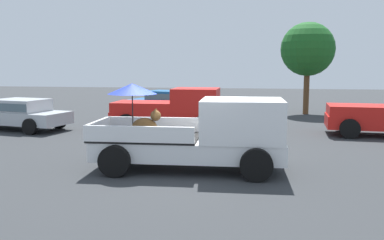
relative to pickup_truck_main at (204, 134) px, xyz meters
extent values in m
plane|color=#2D3033|center=(-0.41, -0.01, -0.98)|extent=(80.00, 80.00, 0.00)
cylinder|color=black|center=(1.30, 1.04, -0.58)|extent=(0.81, 0.31, 0.80)
cylinder|color=black|center=(1.38, -0.92, -0.58)|extent=(0.81, 0.31, 0.80)
cylinder|color=black|center=(-2.20, 0.90, -0.58)|extent=(0.81, 0.31, 0.80)
cylinder|color=black|center=(-2.12, -1.06, -0.58)|extent=(0.81, 0.31, 0.80)
cube|color=white|center=(-0.41, -0.01, -0.41)|extent=(5.07, 1.99, 0.50)
cube|color=white|center=(0.99, 0.04, 0.38)|extent=(2.17, 1.94, 1.08)
cube|color=#4C606B|center=(1.99, 0.08, 0.58)|extent=(0.13, 1.72, 0.64)
cube|color=black|center=(-1.56, -0.05, -0.13)|extent=(2.87, 1.95, 0.06)
cube|color=white|center=(-1.59, 0.87, 0.10)|extent=(2.80, 0.21, 0.40)
cube|color=white|center=(-1.52, -0.97, 0.10)|extent=(2.80, 0.21, 0.40)
cube|color=white|center=(-2.91, -0.11, 0.10)|extent=(0.17, 1.84, 0.40)
ellipsoid|color=brown|center=(-1.56, -0.24, 0.16)|extent=(0.69, 0.35, 0.52)
sphere|color=brown|center=(-1.26, -0.23, 0.48)|extent=(0.29, 0.29, 0.28)
cone|color=brown|center=(-1.27, -0.15, 0.62)|extent=(0.09, 0.09, 0.12)
cone|color=brown|center=(-1.26, -0.31, 0.62)|extent=(0.09, 0.09, 0.12)
cylinder|color=black|center=(-1.91, -0.15, 0.49)|extent=(0.03, 0.03, 1.18)
cone|color=#1E33B7|center=(-1.91, -0.15, 1.18)|extent=(1.35, 1.35, 0.28)
cylinder|color=black|center=(4.98, 7.51, -0.60)|extent=(0.78, 0.31, 0.76)
cylinder|color=black|center=(4.84, 5.62, -0.60)|extent=(0.78, 0.31, 0.76)
cube|color=red|center=(5.51, 6.52, 0.02)|extent=(2.82, 1.99, 0.40)
cylinder|color=black|center=(-0.83, 7.67, -0.60)|extent=(0.76, 0.26, 0.76)
cylinder|color=black|center=(-0.84, 5.77, -0.60)|extent=(0.76, 0.26, 0.76)
cylinder|color=black|center=(-4.03, 7.68, -0.60)|extent=(0.76, 0.26, 0.76)
cylinder|color=black|center=(-4.04, 5.78, -0.60)|extent=(0.76, 0.26, 0.76)
cube|color=red|center=(-2.43, 6.72, -0.43)|extent=(4.81, 1.82, 0.50)
cube|color=red|center=(-1.23, 6.72, 0.32)|extent=(1.91, 1.81, 1.00)
cube|color=red|center=(-3.43, 6.73, 0.02)|extent=(2.71, 1.81, 0.40)
cylinder|color=black|center=(-5.36, 12.02, -0.65)|extent=(0.69, 0.39, 0.66)
cylinder|color=black|center=(-4.88, 13.72, -0.65)|extent=(0.69, 0.39, 0.66)
cylinder|color=black|center=(-2.76, 11.29, -0.65)|extent=(0.69, 0.39, 0.66)
cylinder|color=black|center=(-2.29, 12.98, -0.65)|extent=(0.69, 0.39, 0.66)
cube|color=#195999|center=(-3.82, 12.50, -0.43)|extent=(4.62, 2.86, 0.52)
cube|color=#195999|center=(-3.73, 12.48, 0.07)|extent=(2.46, 2.11, 0.56)
cube|color=#4C606B|center=(-3.73, 12.48, 0.07)|extent=(2.42, 2.17, 0.32)
cylinder|color=black|center=(-9.90, 6.83, -0.65)|extent=(0.69, 0.35, 0.66)
cylinder|color=black|center=(-7.63, 4.54, -0.65)|extent=(0.69, 0.35, 0.66)
cylinder|color=black|center=(-7.26, 6.26, -0.65)|extent=(0.69, 0.35, 0.66)
cube|color=#ADB2B7|center=(-8.77, 5.68, -0.43)|extent=(4.57, 2.62, 0.52)
cube|color=#ADB2B7|center=(-8.67, 5.66, 0.07)|extent=(2.39, 2.01, 0.56)
cube|color=#4C606B|center=(-8.67, 5.66, 0.07)|extent=(2.35, 2.07, 0.32)
cylinder|color=brown|center=(4.07, 13.74, 0.33)|extent=(0.32, 0.32, 2.62)
sphere|color=#19561E|center=(4.07, 13.74, 2.69)|extent=(3.02, 3.02, 3.02)
camera|label=1|loc=(1.40, -10.85, 1.80)|focal=39.23mm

